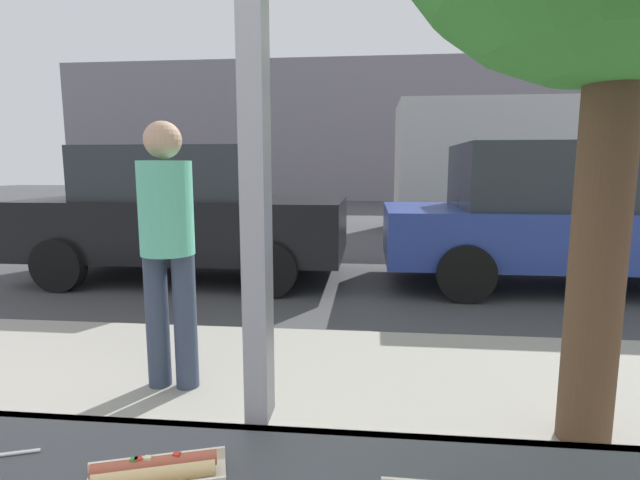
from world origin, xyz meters
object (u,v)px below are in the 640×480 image
parked_car_blue (564,216)px  box_truck (533,162)px  hotdog_tray_near (156,472)px  pedestrian (167,239)px  parked_car_black (187,212)px

parked_car_blue → box_truck: size_ratio=0.69×
hotdog_tray_near → box_truck: size_ratio=0.04×
parked_car_blue → pedestrian: bearing=-136.5°
hotdog_tray_near → pedestrian: size_ratio=0.16×
hotdog_tray_near → parked_car_blue: size_ratio=0.06×
parked_car_black → pedestrian: pedestrian is taller
parked_car_blue → pedestrian: parked_car_blue is taller
box_truck → hotdog_tray_near: bearing=-110.6°
parked_car_black → pedestrian: bearing=-70.4°
parked_car_black → box_truck: 8.21m
parked_car_blue → parked_car_black: bearing=-180.0°
parked_car_black → pedestrian: size_ratio=2.52×
box_truck → pedestrian: bearing=-119.2°
parked_car_blue → pedestrian: 4.95m
parked_car_black → parked_car_blue: parked_car_blue is taller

